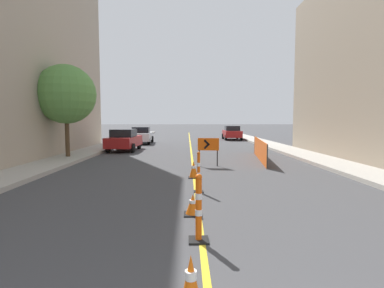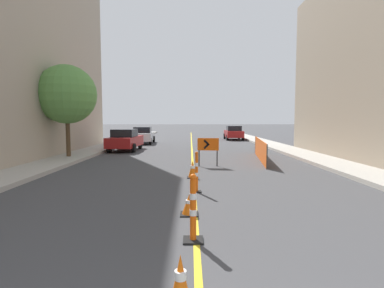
# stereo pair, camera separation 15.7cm
# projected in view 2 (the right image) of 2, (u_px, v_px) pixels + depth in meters

# --- Properties ---
(lane_stripe) EXTENTS (0.12, 52.59, 0.01)m
(lane_stripe) POSITION_uv_depth(u_px,v_px,m) (192.00, 145.00, 26.95)
(lane_stripe) COLOR gold
(lane_stripe) RESTS_ON ground_plane
(sidewalk_left) EXTENTS (2.04, 52.59, 0.17)m
(sidewalk_left) POSITION_uv_depth(u_px,v_px,m) (114.00, 144.00, 26.90)
(sidewalk_left) COLOR #ADA89E
(sidewalk_left) RESTS_ON ground_plane
(sidewalk_right) EXTENTS (2.04, 52.59, 0.17)m
(sidewalk_right) POSITION_uv_depth(u_px,v_px,m) (269.00, 144.00, 26.98)
(sidewalk_right) COLOR #ADA89E
(sidewalk_right) RESTS_ON ground_plane
(traffic_cone_nearest) EXTENTS (0.34, 0.34, 0.68)m
(traffic_cone_nearest) POSITION_uv_depth(u_px,v_px,m) (180.00, 283.00, 3.54)
(traffic_cone_nearest) COLOR black
(traffic_cone_nearest) RESTS_ON ground_plane
(traffic_cone_second) EXTENTS (0.43, 0.43, 0.50)m
(traffic_cone_second) POSITION_uv_depth(u_px,v_px,m) (189.00, 205.00, 7.14)
(traffic_cone_second) COLOR black
(traffic_cone_second) RESTS_ON ground_plane
(traffic_cone_third) EXTENTS (0.42, 0.42, 0.67)m
(traffic_cone_third) POSITION_uv_depth(u_px,v_px,m) (193.00, 169.00, 11.69)
(traffic_cone_third) COLOR black
(traffic_cone_third) RESTS_ON ground_plane
(delineator_post_front) EXTENTS (0.37, 0.37, 1.28)m
(delineator_post_front) POSITION_uv_depth(u_px,v_px,m) (193.00, 212.00, 5.56)
(delineator_post_front) COLOR black
(delineator_post_front) RESTS_ON ground_plane
(delineator_post_rear) EXTENTS (0.29, 0.29, 1.28)m
(delineator_post_rear) POSITION_uv_depth(u_px,v_px,m) (197.00, 175.00, 9.35)
(delineator_post_rear) COLOR black
(delineator_post_rear) RESTS_ON ground_plane
(arrow_barricade_primary) EXTENTS (1.04, 0.16, 1.38)m
(arrow_barricade_primary) POSITION_uv_depth(u_px,v_px,m) (208.00, 146.00, 14.54)
(arrow_barricade_primary) COLOR #EF560C
(arrow_barricade_primary) RESTS_ON ground_plane
(safety_mesh_fence) EXTENTS (0.94, 6.58, 1.15)m
(safety_mesh_fence) POSITION_uv_depth(u_px,v_px,m) (260.00, 150.00, 16.90)
(safety_mesh_fence) COLOR #EF560C
(safety_mesh_fence) RESTS_ON ground_plane
(parked_car_curb_near) EXTENTS (2.01, 4.38, 1.59)m
(parked_car_curb_near) POSITION_uv_depth(u_px,v_px,m) (125.00, 140.00, 21.92)
(parked_car_curb_near) COLOR maroon
(parked_car_curb_near) RESTS_ON ground_plane
(parked_car_curb_mid) EXTENTS (2.00, 4.38, 1.59)m
(parked_car_curb_mid) POSITION_uv_depth(u_px,v_px,m) (143.00, 135.00, 28.60)
(parked_car_curb_mid) COLOR silver
(parked_car_curb_mid) RESTS_ON ground_plane
(parked_car_curb_far) EXTENTS (1.94, 4.33, 1.59)m
(parked_car_curb_far) POSITION_uv_depth(u_px,v_px,m) (234.00, 133.00, 33.98)
(parked_car_curb_far) COLOR maroon
(parked_car_curb_far) RESTS_ON ground_plane
(street_tree_left_near) EXTENTS (3.32, 3.32, 5.19)m
(street_tree_left_near) POSITION_uv_depth(u_px,v_px,m) (67.00, 95.00, 16.94)
(street_tree_left_near) COLOR #4C3823
(street_tree_left_near) RESTS_ON sidewalk_left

